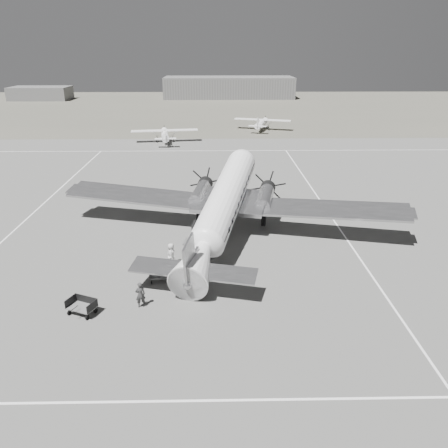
% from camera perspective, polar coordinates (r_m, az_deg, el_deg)
% --- Properties ---
extents(ground, '(260.00, 260.00, 0.00)m').
position_cam_1_polar(ground, '(33.89, -1.95, -5.34)').
color(ground, slate).
rests_on(ground, ground).
extents(taxi_line_near, '(60.00, 0.15, 0.01)m').
position_cam_1_polar(taxi_line_near, '(22.41, -2.45, -22.06)').
color(taxi_line_near, white).
rests_on(taxi_line_near, ground).
extents(taxi_line_right, '(0.15, 80.00, 0.01)m').
position_cam_1_polar(taxi_line_right, '(35.76, 17.73, -4.91)').
color(taxi_line_right, white).
rests_on(taxi_line_right, ground).
extents(taxi_line_left, '(0.15, 60.00, 0.01)m').
position_cam_1_polar(taxi_line_left, '(46.85, -24.38, 0.60)').
color(taxi_line_left, white).
rests_on(taxi_line_left, ground).
extents(taxi_line_horizon, '(90.00, 0.15, 0.01)m').
position_cam_1_polar(taxi_line_horizon, '(71.79, -1.54, 9.55)').
color(taxi_line_horizon, white).
rests_on(taxi_line_horizon, ground).
extents(grass_infield, '(260.00, 90.00, 0.01)m').
position_cam_1_polar(grass_infield, '(126.05, -1.38, 14.99)').
color(grass_infield, '#575449').
rests_on(grass_infield, ground).
extents(hangar_main, '(42.00, 14.00, 6.60)m').
position_cam_1_polar(hangar_main, '(150.64, 0.63, 17.42)').
color(hangar_main, '#606060').
rests_on(hangar_main, ground).
extents(shed_secondary, '(18.00, 10.00, 4.00)m').
position_cam_1_polar(shed_secondary, '(155.95, -22.83, 15.47)').
color(shed_secondary, '#5A5A5A').
rests_on(shed_secondary, ground).
extents(dc3_airliner, '(36.02, 28.88, 6.04)m').
position_cam_1_polar(dc3_airliner, '(37.22, -0.06, 2.33)').
color(dc3_airliner, '#BBBBBE').
rests_on(dc3_airliner, ground).
extents(light_plane_left, '(12.87, 10.96, 2.44)m').
position_cam_1_polar(light_plane_left, '(78.69, -7.72, 11.37)').
color(light_plane_left, white).
rests_on(light_plane_left, ground).
extents(light_plane_right, '(13.81, 12.35, 2.41)m').
position_cam_1_polar(light_plane_right, '(90.53, 4.97, 12.87)').
color(light_plane_right, white).
rests_on(light_plane_right, ground).
extents(baggage_cart_near, '(1.59, 1.22, 0.83)m').
position_cam_1_polar(baggage_cart_near, '(31.77, -8.45, -6.73)').
color(baggage_cart_near, '#5A5A5A').
rests_on(baggage_cart_near, ground).
extents(baggage_cart_far, '(2.17, 1.89, 1.02)m').
position_cam_1_polar(baggage_cart_far, '(29.21, -18.08, -10.25)').
color(baggage_cart_far, '#5A5A5A').
rests_on(baggage_cart_far, ground).
extents(ground_crew, '(0.75, 0.63, 1.77)m').
position_cam_1_polar(ground_crew, '(28.84, -10.88, -9.05)').
color(ground_crew, '#2F2F2F').
rests_on(ground_crew, ground).
extents(ramp_agent, '(0.71, 0.83, 1.47)m').
position_cam_1_polar(ramp_agent, '(33.83, -6.90, -4.16)').
color(ramp_agent, silver).
rests_on(ramp_agent, ground).
extents(passenger, '(0.60, 0.89, 1.76)m').
position_cam_1_polar(passenger, '(33.78, -6.90, -3.92)').
color(passenger, '#B7B7B5').
rests_on(passenger, ground).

